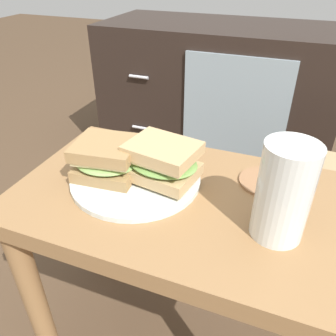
{
  "coord_description": "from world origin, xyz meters",
  "views": [
    {
      "loc": [
        0.17,
        -0.45,
        0.82
      ],
      "look_at": [
        -0.01,
        0.0,
        0.51
      ],
      "focal_mm": 36.0,
      "sensor_mm": 36.0,
      "label": 1
    }
  ],
  "objects_px": {
    "tv_cabinet": "(217,94)",
    "sandwich_front": "(108,158)",
    "beer_glass": "(283,194)",
    "paper_bag": "(308,210)",
    "coaster": "(266,182)",
    "sandwich_back": "(163,161)",
    "plate": "(136,178)"
  },
  "relations": [
    {
      "from": "plate",
      "to": "paper_bag",
      "type": "height_order",
      "value": "plate"
    },
    {
      "from": "coaster",
      "to": "paper_bag",
      "type": "bearing_deg",
      "value": 69.55
    },
    {
      "from": "coaster",
      "to": "paper_bag",
      "type": "distance_m",
      "value": 0.46
    },
    {
      "from": "sandwich_front",
      "to": "sandwich_back",
      "type": "distance_m",
      "value": 0.1
    },
    {
      "from": "tv_cabinet",
      "to": "sandwich_back",
      "type": "height_order",
      "value": "tv_cabinet"
    },
    {
      "from": "plate",
      "to": "coaster",
      "type": "distance_m",
      "value": 0.24
    },
    {
      "from": "tv_cabinet",
      "to": "coaster",
      "type": "xyz_separation_m",
      "value": [
        0.3,
        -0.86,
        0.17
      ]
    },
    {
      "from": "tv_cabinet",
      "to": "sandwich_front",
      "type": "bearing_deg",
      "value": -88.98
    },
    {
      "from": "sandwich_back",
      "to": "plate",
      "type": "bearing_deg",
      "value": -170.63
    },
    {
      "from": "sandwich_back",
      "to": "beer_glass",
      "type": "relative_size",
      "value": 0.94
    },
    {
      "from": "plate",
      "to": "sandwich_front",
      "type": "distance_m",
      "value": 0.06
    },
    {
      "from": "sandwich_back",
      "to": "coaster",
      "type": "bearing_deg",
      "value": 21.85
    },
    {
      "from": "tv_cabinet",
      "to": "sandwich_front",
      "type": "relative_size",
      "value": 7.5
    },
    {
      "from": "tv_cabinet",
      "to": "paper_bag",
      "type": "relative_size",
      "value": 2.74
    },
    {
      "from": "sandwich_back",
      "to": "paper_bag",
      "type": "xyz_separation_m",
      "value": [
        0.3,
        0.41,
        -0.34
      ]
    },
    {
      "from": "sandwich_front",
      "to": "sandwich_back",
      "type": "xyz_separation_m",
      "value": [
        0.1,
        0.02,
        0.01
      ]
    },
    {
      "from": "beer_glass",
      "to": "sandwich_front",
      "type": "bearing_deg",
      "value": 172.6
    },
    {
      "from": "tv_cabinet",
      "to": "sandwich_back",
      "type": "bearing_deg",
      "value": -82.73
    },
    {
      "from": "tv_cabinet",
      "to": "sandwich_front",
      "type": "distance_m",
      "value": 0.97
    },
    {
      "from": "beer_glass",
      "to": "paper_bag",
      "type": "distance_m",
      "value": 0.6
    },
    {
      "from": "coaster",
      "to": "sandwich_back",
      "type": "bearing_deg",
      "value": -158.15
    },
    {
      "from": "plate",
      "to": "beer_glass",
      "type": "distance_m",
      "value": 0.27
    },
    {
      "from": "plate",
      "to": "sandwich_back",
      "type": "height_order",
      "value": "sandwich_back"
    },
    {
      "from": "plate",
      "to": "sandwich_back",
      "type": "xyz_separation_m",
      "value": [
        0.05,
        0.01,
        0.04
      ]
    },
    {
      "from": "sandwich_front",
      "to": "coaster",
      "type": "relative_size",
      "value": 1.29
    },
    {
      "from": "plate",
      "to": "sandwich_front",
      "type": "relative_size",
      "value": 1.88
    },
    {
      "from": "tv_cabinet",
      "to": "beer_glass",
      "type": "height_order",
      "value": "beer_glass"
    },
    {
      "from": "sandwich_front",
      "to": "coaster",
      "type": "height_order",
      "value": "sandwich_front"
    },
    {
      "from": "beer_glass",
      "to": "coaster",
      "type": "xyz_separation_m",
      "value": [
        -0.03,
        0.13,
        -0.07
      ]
    },
    {
      "from": "sandwich_front",
      "to": "beer_glass",
      "type": "xyz_separation_m",
      "value": [
        0.31,
        -0.04,
        0.03
      ]
    },
    {
      "from": "coaster",
      "to": "paper_bag",
      "type": "xyz_separation_m",
      "value": [
        0.13,
        0.34,
        -0.29
      ]
    },
    {
      "from": "plate",
      "to": "sandwich_front",
      "type": "xyz_separation_m",
      "value": [
        -0.05,
        -0.01,
        0.04
      ]
    }
  ]
}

